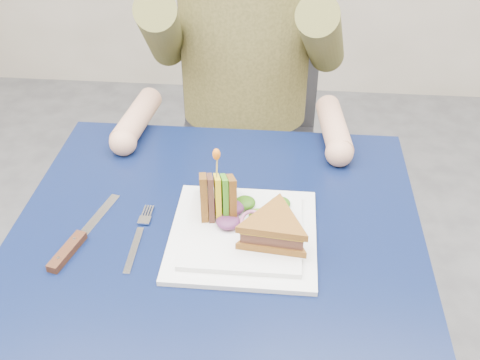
# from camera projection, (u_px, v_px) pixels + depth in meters

# --- Properties ---
(table) EXTENTS (0.75, 0.75, 0.73)m
(table) POSITION_uv_depth(u_px,v_px,m) (216.00, 269.00, 1.05)
(table) COLOR black
(table) RESTS_ON ground
(chair) EXTENTS (0.42, 0.40, 0.93)m
(chair) POSITION_uv_depth(u_px,v_px,m) (247.00, 119.00, 1.71)
(chair) COLOR #47474C
(chair) RESTS_ON ground
(diner) EXTENTS (0.54, 0.59, 0.74)m
(diner) POSITION_uv_depth(u_px,v_px,m) (244.00, 13.00, 1.40)
(diner) COLOR brown
(diner) RESTS_ON chair
(plate) EXTENTS (0.26, 0.26, 0.02)m
(plate) POSITION_uv_depth(u_px,v_px,m) (243.00, 233.00, 1.00)
(plate) COLOR white
(plate) RESTS_ON table
(sandwich_flat) EXTENTS (0.15, 0.15, 0.05)m
(sandwich_flat) POSITION_uv_depth(u_px,v_px,m) (274.00, 229.00, 0.96)
(sandwich_flat) COLOR brown
(sandwich_flat) RESTS_ON plate
(sandwich_upright) EXTENTS (0.09, 0.15, 0.15)m
(sandwich_upright) POSITION_uv_depth(u_px,v_px,m) (218.00, 196.00, 1.01)
(sandwich_upright) COLOR brown
(sandwich_upright) RESTS_ON plate
(fork) EXTENTS (0.02, 0.18, 0.01)m
(fork) POSITION_uv_depth(u_px,v_px,m) (138.00, 239.00, 1.00)
(fork) COLOR silver
(fork) RESTS_ON table
(knife) EXTENTS (0.07, 0.22, 0.02)m
(knife) POSITION_uv_depth(u_px,v_px,m) (74.00, 244.00, 0.98)
(knife) COLOR silver
(knife) RESTS_ON table
(toothpick) EXTENTS (0.01, 0.01, 0.06)m
(toothpick) POSITION_uv_depth(u_px,v_px,m) (217.00, 168.00, 0.98)
(toothpick) COLOR tan
(toothpick) RESTS_ON sandwich_upright
(toothpick_frill) EXTENTS (0.01, 0.01, 0.02)m
(toothpick_frill) POSITION_uv_depth(u_px,v_px,m) (216.00, 154.00, 0.96)
(toothpick_frill) COLOR orange
(toothpick_frill) RESTS_ON sandwich_upright
(lettuce_spill) EXTENTS (0.15, 0.13, 0.02)m
(lettuce_spill) POSITION_uv_depth(u_px,v_px,m) (246.00, 221.00, 1.00)
(lettuce_spill) COLOR #337A14
(lettuce_spill) RESTS_ON plate
(onion_ring) EXTENTS (0.04, 0.04, 0.02)m
(onion_ring) POSITION_uv_depth(u_px,v_px,m) (252.00, 221.00, 0.99)
(onion_ring) COLOR #9E4C7A
(onion_ring) RESTS_ON plate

